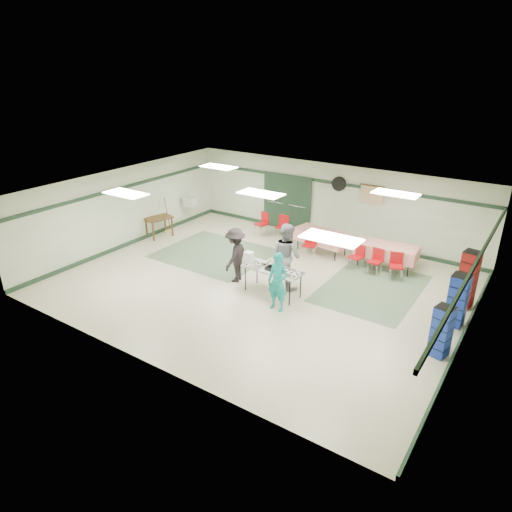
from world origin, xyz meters
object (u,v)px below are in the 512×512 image
Objects in this scene: serving_table at (273,270)px; volunteer_grey at (286,255)px; dining_table_a at (386,250)px; chair_loose_a at (283,224)px; broom at (167,214)px; volunteer_teal at (278,282)px; volunteer_dark at (235,255)px; chair_b at (358,254)px; printer_table at (159,220)px; crate_stack_blue_a at (458,300)px; chair_d at (310,242)px; crate_stack_blue_b at (441,332)px; office_printer at (190,202)px; chair_loose_b at (263,221)px; crate_stack_red at (468,279)px; chair_a at (377,259)px; chair_c at (396,263)px; dining_table_b at (322,236)px.

serving_table is 0.92× the size of volunteer_grey.
dining_table_a is 2.29× the size of chair_loose_a.
chair_loose_a is 0.61× the size of broom.
volunteer_dark reaches higher than volunteer_teal.
volunteer_dark is (-1.38, -0.53, -0.13)m from volunteer_grey.
printer_table is at bearing -149.75° from chair_b.
crate_stack_blue_a is at bearing -155.37° from volunteer_grey.
chair_loose_a is 0.78× the size of printer_table.
chair_d is (-0.90, 3.52, -0.25)m from volunteer_teal.
volunteer_dark is 1.94× the size of chair_loose_a.
crate_stack_blue_a is at bearing 90.00° from crate_stack_blue_b.
volunteer_grey is at bearing 6.48° from printer_table.
chair_b is (1.25, 2.22, -0.46)m from volunteer_grey.
office_printer is (0.00, 1.71, 0.27)m from printer_table.
volunteer_grey reaches higher than printer_table.
chair_b is at bearing -14.22° from office_printer.
chair_d is at bearing 99.61° from serving_table.
chair_loose_a is at bearing 24.07° from broom.
chair_loose_b is 0.56× the size of crate_stack_red.
volunteer_grey is 3.42m from dining_table_a.
chair_loose_a is (-2.01, 3.91, -0.20)m from serving_table.
chair_b is 4.59m from crate_stack_blue_b.
volunteer_grey reaches higher than broom.
chair_c reaches higher than chair_a.
volunteer_grey is 2.15× the size of chair_d.
chair_b is at bearing -21.89° from chair_loose_a.
office_printer is (-10.30, 2.07, 0.25)m from crate_stack_blue_a.
crate_stack_blue_a is (4.74, -2.32, 0.10)m from dining_table_b.
dining_table_b is 4.31× the size of office_printer.
chair_loose_a is at bearing 170.84° from chair_a.
volunteer_teal is 1.97× the size of chair_b.
dining_table_b is at bearing 146.40° from chair_c.
chair_a is at bearing -7.09° from dining_table_b.
chair_b is 0.58× the size of broom.
volunteer_dark reaches higher than crate_stack_red.
dining_table_b is at bearing -9.00° from office_printer.
volunteer_teal is 1.30× the size of crate_stack_blue_b.
broom reaches higher than chair_a.
chair_b is 3.47m from chair_loose_a.
volunteer_teal is 0.83× the size of volunteer_grey.
crate_stack_blue_b is at bearing -48.67° from chair_d.
chair_b is at bearing -100.89° from volunteer_grey.
crate_stack_blue_b reaches higher than chair_loose_a.
crate_stack_blue_a reaches higher than printer_table.
volunteer_dark is at bearing -51.25° from chair_loose_b.
volunteer_grey is 2.33× the size of chair_c.
chair_loose_b reaches higher than printer_table.
dining_table_b is at bearing -19.19° from chair_loose_a.
chair_loose_b is at bearing 145.61° from chair_d.
chair_b is 3.67m from crate_stack_blue_a.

